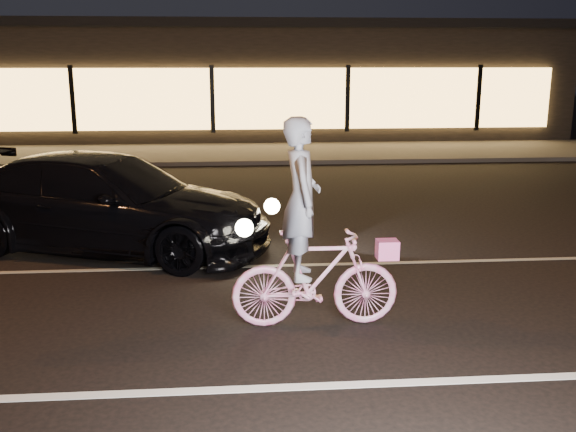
{
  "coord_description": "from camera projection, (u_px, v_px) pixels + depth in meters",
  "views": [
    {
      "loc": [
        0.77,
        -6.71,
        2.87
      ],
      "look_at": [
        1.36,
        0.6,
        1.07
      ],
      "focal_mm": 40.0,
      "sensor_mm": 36.0,
      "label": 1
    }
  ],
  "objects": [
    {
      "name": "ground",
      "position": [
        171.0,
        325.0,
        7.11
      ],
      "size": [
        90.0,
        90.0,
        0.0
      ],
      "primitive_type": "plane",
      "color": "black",
      "rests_on": "ground"
    },
    {
      "name": "cyclist",
      "position": [
        312.0,
        255.0,
        6.91
      ],
      "size": [
        1.83,
        0.63,
        2.3
      ],
      "rotation": [
        0.0,
        0.0,
        1.57
      ],
      "color": "#E12D86",
      "rests_on": "ground"
    },
    {
      "name": "sedan",
      "position": [
        107.0,
        203.0,
        9.8
      ],
      "size": [
        5.46,
        3.61,
        1.47
      ],
      "rotation": [
        0.0,
        0.0,
        1.24
      ],
      "color": "black",
      "rests_on": "ground"
    },
    {
      "name": "lane_stripe_far",
      "position": [
        184.0,
        268.0,
        9.05
      ],
      "size": [
        60.0,
        0.1,
        0.01
      ],
      "primitive_type": "cube",
      "color": "gray",
      "rests_on": "ground"
    },
    {
      "name": "sidewalk",
      "position": [
        212.0,
        154.0,
        19.69
      ],
      "size": [
        30.0,
        4.0,
        0.12
      ],
      "primitive_type": "cube",
      "color": "#383533",
      "rests_on": "ground"
    },
    {
      "name": "lane_stripe_near",
      "position": [
        154.0,
        393.0,
        5.66
      ],
      "size": [
        60.0,
        0.12,
        0.01
      ],
      "primitive_type": "cube",
      "color": "silver",
      "rests_on": "ground"
    },
    {
      "name": "storefront",
      "position": [
        216.0,
        79.0,
        24.97
      ],
      "size": [
        25.4,
        8.42,
        4.2
      ],
      "color": "black",
      "rests_on": "ground"
    }
  ]
}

